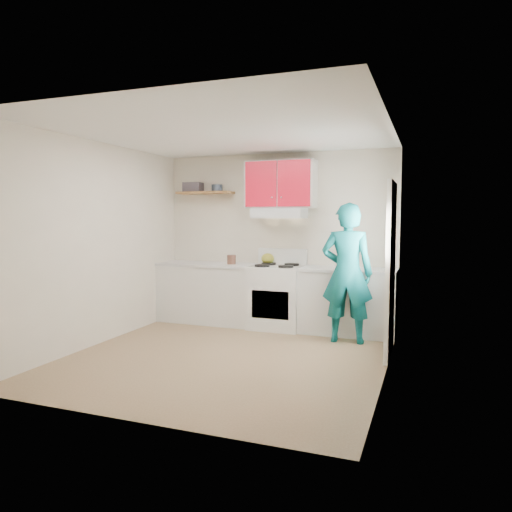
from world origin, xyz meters
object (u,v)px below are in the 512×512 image
at_px(crock, 231,260).
at_px(kettle, 268,259).
at_px(stove, 277,297).
at_px(tin, 217,188).
at_px(person, 347,273).

bearing_deg(crock, kettle, 21.85).
distance_m(stove, kettle, 0.62).
bearing_deg(crock, tin, 153.78).
xyz_separation_m(stove, crock, (-0.73, 0.01, 0.52)).
distance_m(stove, person, 1.27).
xyz_separation_m(stove, tin, (-1.04, 0.16, 1.63)).
distance_m(tin, kettle, 1.36).
height_order(tin, crock, tin).
bearing_deg(tin, stove, -8.59).
bearing_deg(person, stove, -25.73).
xyz_separation_m(kettle, person, (1.32, -0.65, -0.09)).
distance_m(tin, crock, 1.16).
bearing_deg(kettle, stove, -58.29).
bearing_deg(tin, crock, -26.22).
bearing_deg(stove, crock, 179.49).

